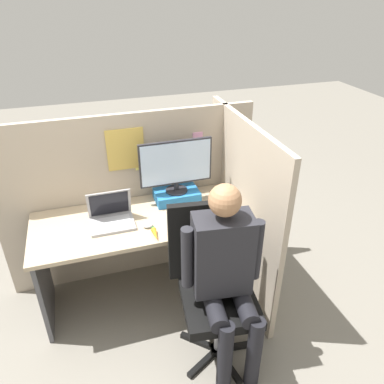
% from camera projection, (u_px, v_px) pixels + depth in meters
% --- Properties ---
extents(ground_plane, '(12.00, 12.00, 0.00)m').
position_uv_depth(ground_plane, '(153.00, 324.00, 2.78)').
color(ground_plane, slate).
extents(cubicle_panel_back, '(2.00, 0.05, 1.41)m').
position_uv_depth(cubicle_panel_back, '(131.00, 199.00, 2.98)').
color(cubicle_panel_back, tan).
rests_on(cubicle_panel_back, ground).
extents(cubicle_panel_right, '(0.04, 1.26, 1.41)m').
position_uv_depth(cubicle_panel_right, '(241.00, 210.00, 2.84)').
color(cubicle_panel_right, tan).
rests_on(cubicle_panel_right, ground).
extents(desk, '(1.50, 0.64, 0.74)m').
position_uv_depth(desk, '(140.00, 239.00, 2.77)').
color(desk, tan).
rests_on(desk, ground).
extents(paper_box, '(0.34, 0.21, 0.08)m').
position_uv_depth(paper_box, '(177.00, 195.00, 2.89)').
color(paper_box, '#236BAD').
rests_on(paper_box, desk).
extents(monitor, '(0.55, 0.17, 0.41)m').
position_uv_depth(monitor, '(176.00, 165.00, 2.76)').
color(monitor, '#232328').
rests_on(monitor, paper_box).
extents(laptop, '(0.30, 0.23, 0.24)m').
position_uv_depth(laptop, '(111.00, 218.00, 2.61)').
color(laptop, '#99999E').
rests_on(laptop, desk).
extents(mouse, '(0.07, 0.05, 0.03)m').
position_uv_depth(mouse, '(148.00, 225.00, 2.58)').
color(mouse, silver).
rests_on(mouse, desk).
extents(stapler, '(0.04, 0.13, 0.05)m').
position_uv_depth(stapler, '(217.00, 196.00, 2.91)').
color(stapler, black).
rests_on(stapler, desk).
extents(carrot_toy, '(0.04, 0.14, 0.04)m').
position_uv_depth(carrot_toy, '(155.00, 234.00, 2.49)').
color(carrot_toy, orange).
rests_on(carrot_toy, desk).
extents(office_chair, '(0.54, 0.59, 1.06)m').
position_uv_depth(office_chair, '(212.00, 282.00, 2.39)').
color(office_chair, black).
rests_on(office_chair, ground).
extents(person, '(0.48, 0.44, 1.31)m').
position_uv_depth(person, '(226.00, 272.00, 2.16)').
color(person, black).
rests_on(person, ground).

